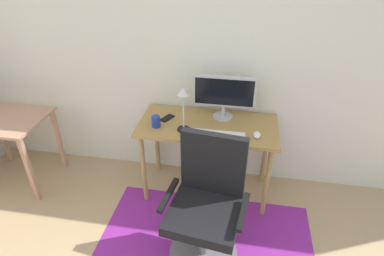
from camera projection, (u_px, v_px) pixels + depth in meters
The scene contains 11 objects.
wall_back at pixel (230, 53), 2.81m from camera, with size 6.00×0.10×2.60m, color silver.
area_rug at pixel (205, 245), 2.63m from camera, with size 1.76×1.14×0.01m, color #84248C.
desk at pixel (208, 133), 2.85m from camera, with size 1.23×0.59×0.76m.
monitor at pixel (224, 93), 2.79m from camera, with size 0.55×0.18×0.40m.
keyboard at pixel (219, 135), 2.63m from camera, with size 0.43×0.13×0.02m, color white.
computer_mouse at pixel (257, 135), 2.62m from camera, with size 0.06×0.10×0.03m, color white.
coffee_cup at pixel (156, 122), 2.74m from camera, with size 0.08×0.08×0.10m, color navy.
cell_phone at pixel (167, 118), 2.89m from camera, with size 0.07×0.14×0.01m, color black.
desk_lamp at pixel (183, 101), 2.58m from camera, with size 0.11×0.11×0.39m.
office_chair at pixel (206, 212), 2.37m from camera, with size 0.63×0.57×1.02m.
side_table at pixel (7, 129), 3.03m from camera, with size 0.75×0.59×0.73m.
Camera 1 is at (0.14, -0.56, 2.20)m, focal length 29.68 mm.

